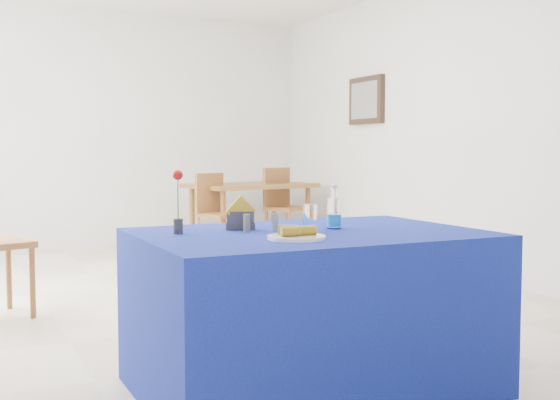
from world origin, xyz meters
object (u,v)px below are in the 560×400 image
object	(u,v)px
chair_bg_left	(216,208)
oak_table	(250,190)
blue_table	(310,310)
chair_bg_right	(283,202)
water_bottle	(334,214)
plate	(296,237)

from	to	relation	value
chair_bg_left	oak_table	bearing A→B (deg)	13.49
blue_table	chair_bg_right	bearing A→B (deg)	65.82
blue_table	chair_bg_left	distance (m)	4.46
oak_table	water_bottle	bearing A→B (deg)	-108.25
water_bottle	oak_table	distance (m)	4.96
plate	water_bottle	bearing A→B (deg)	39.39
plate	blue_table	size ratio (longest dim) A/B	0.16
plate	chair_bg_left	world-z (taller)	chair_bg_left
blue_table	plate	bearing A→B (deg)	-129.70
blue_table	oak_table	distance (m)	5.08
water_bottle	blue_table	bearing A→B (deg)	-158.87
oak_table	chair_bg_left	bearing A→B (deg)	-143.27
oak_table	chair_bg_left	distance (m)	0.78
chair_bg_left	blue_table	bearing A→B (deg)	-127.65
blue_table	chair_bg_right	distance (m)	4.96
plate	chair_bg_right	size ratio (longest dim) A/B	0.27
plate	water_bottle	size ratio (longest dim) A/B	1.19
chair_bg_right	chair_bg_left	bearing A→B (deg)	171.58
plate	chair_bg_right	xyz separation A→B (m)	(2.22, 4.75, -0.22)
water_bottle	chair_bg_left	bearing A→B (deg)	77.50
oak_table	chair_bg_right	distance (m)	0.42
oak_table	chair_bg_left	xyz separation A→B (m)	(-0.61, -0.46, -0.16)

